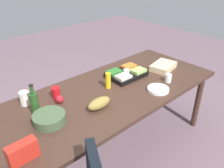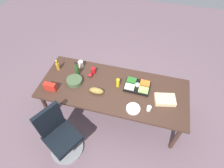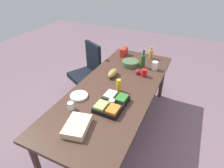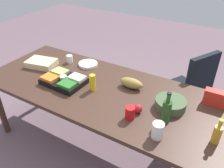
# 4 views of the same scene
# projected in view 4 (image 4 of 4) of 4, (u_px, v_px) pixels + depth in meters

# --- Properties ---
(ground_plane) EXTENTS (10.00, 10.00, 0.00)m
(ground_plane) POSITION_uv_depth(u_px,v_px,m) (103.00, 145.00, 2.69)
(ground_plane) COLOR #705863
(conference_table) EXTENTS (2.50, 1.02, 0.80)m
(conference_table) POSITION_uv_depth(u_px,v_px,m) (102.00, 94.00, 2.30)
(conference_table) COLOR #40291F
(conference_table) RESTS_ON ground
(office_chair) EXTENTS (0.65, 0.65, 1.02)m
(office_chair) POSITION_uv_depth(u_px,v_px,m) (185.00, 97.00, 2.85)
(office_chair) COLOR gray
(office_chair) RESTS_ON ground
(apple_red) EXTENTS (0.09, 0.09, 0.08)m
(apple_red) POSITION_uv_depth(u_px,v_px,m) (138.00, 109.00, 1.93)
(apple_red) COLOR #AC1B23
(apple_red) RESTS_ON conference_table
(mustard_bottle) EXTENTS (0.06, 0.06, 0.17)m
(mustard_bottle) POSITION_uv_depth(u_px,v_px,m) (93.00, 82.00, 2.20)
(mustard_bottle) COLOR yellow
(mustard_bottle) RESTS_ON conference_table
(red_solo_cup) EXTENTS (0.09, 0.09, 0.11)m
(red_solo_cup) POSITION_uv_depth(u_px,v_px,m) (130.00, 113.00, 1.86)
(red_solo_cup) COLOR red
(red_solo_cup) RESTS_ON conference_table
(paper_cup) EXTENTS (0.07, 0.07, 0.09)m
(paper_cup) POSITION_uv_depth(u_px,v_px,m) (70.00, 59.00, 2.71)
(paper_cup) COLOR white
(paper_cup) RESTS_ON conference_table
(sheet_cake) EXTENTS (0.36, 0.28, 0.07)m
(sheet_cake) POSITION_uv_depth(u_px,v_px,m) (42.00, 63.00, 2.64)
(sheet_cake) COLOR beige
(sheet_cake) RESTS_ON conference_table
(chip_bag_red) EXTENTS (0.20, 0.08, 0.14)m
(chip_bag_red) POSITION_uv_depth(u_px,v_px,m) (216.00, 98.00, 2.01)
(chip_bag_red) COLOR red
(chip_bag_red) RESTS_ON conference_table
(veggie_tray) EXTENTS (0.43, 0.31, 0.09)m
(veggie_tray) POSITION_uv_depth(u_px,v_px,m) (64.00, 80.00, 2.32)
(veggie_tray) COLOR black
(veggie_tray) RESTS_ON conference_table
(wine_bottle) EXTENTS (0.08, 0.08, 0.28)m
(wine_bottle) POSITION_uv_depth(u_px,v_px,m) (166.00, 111.00, 1.79)
(wine_bottle) COLOR #244C1D
(wine_bottle) RESTS_ON conference_table
(dressing_bottle) EXTENTS (0.07, 0.07, 0.21)m
(dressing_bottle) POSITION_uv_depth(u_px,v_px,m) (217.00, 134.00, 1.63)
(dressing_bottle) COLOR #C58923
(dressing_bottle) RESTS_ON conference_table
(paper_plate_stack) EXTENTS (0.28, 0.28, 0.03)m
(paper_plate_stack) POSITION_uv_depth(u_px,v_px,m) (88.00, 64.00, 2.66)
(paper_plate_stack) COLOR white
(paper_plate_stack) RESTS_ON conference_table
(bread_loaf) EXTENTS (0.24, 0.11, 0.10)m
(bread_loaf) POSITION_uv_depth(u_px,v_px,m) (131.00, 83.00, 2.25)
(bread_loaf) COLOR olive
(bread_loaf) RESTS_ON conference_table
(mayo_jar) EXTENTS (0.11, 0.11, 0.13)m
(mayo_jar) POSITION_uv_depth(u_px,v_px,m) (158.00, 130.00, 1.68)
(mayo_jar) COLOR white
(mayo_jar) RESTS_ON conference_table
(salad_bowl) EXTENTS (0.30, 0.30, 0.08)m
(salad_bowl) POSITION_uv_depth(u_px,v_px,m) (170.00, 104.00, 1.99)
(salad_bowl) COLOR #445939
(salad_bowl) RESTS_ON conference_table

